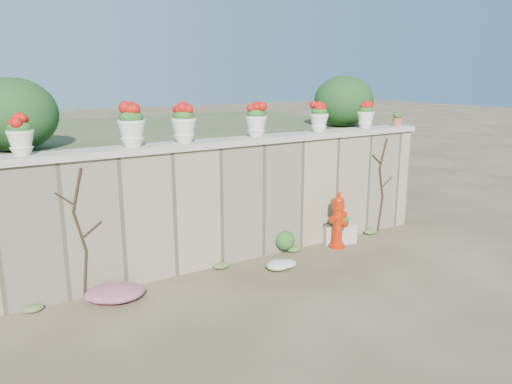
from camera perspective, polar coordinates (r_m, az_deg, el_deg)
ground at (r=7.48m, az=5.03°, el=-11.61°), size 80.00×80.00×0.00m
stone_wall at (r=8.56m, az=-2.11°, el=-1.18°), size 8.00×0.40×2.00m
wall_cap at (r=8.35m, az=-2.17°, el=5.80°), size 8.10×0.52×0.10m
raised_fill at (r=11.37m, az=-10.23°, el=2.31°), size 9.00×6.00×2.00m
back_shrub_left at (r=8.45m, az=-25.97°, el=7.96°), size 1.30×1.30×1.10m
back_shrub_right at (r=11.28m, az=9.99°, el=10.17°), size 1.30×1.30×1.10m
vine_left at (r=7.43m, az=-19.40°, el=-4.34°), size 0.60×0.04×1.91m
vine_right at (r=10.36m, az=14.17°, el=0.96°), size 0.60×0.04×1.91m
fire_hydrant at (r=9.30m, az=9.36°, el=-3.15°), size 0.46×0.33×1.06m
planter_box at (r=9.68m, az=9.42°, el=-4.31°), size 0.70×0.55×0.51m
green_shrub at (r=9.05m, az=3.81°, el=-5.26°), size 0.55×0.49×0.52m
magenta_clump at (r=7.46m, az=-16.13°, el=-11.04°), size 1.03×0.68×0.27m
white_flowers at (r=8.36m, az=3.09°, el=-8.07°), size 0.54×0.44×0.20m
urn_pot_0 at (r=7.27m, az=-25.35°, el=5.87°), size 0.34×0.34×0.54m
urn_pot_1 at (r=7.59m, az=-14.02°, el=7.39°), size 0.40×0.40×0.63m
urn_pot_2 at (r=7.88m, az=-8.25°, el=7.79°), size 0.39×0.39×0.61m
urn_pot_3 at (r=8.51m, az=0.03°, el=8.20°), size 0.36×0.36×0.57m
urn_pot_4 at (r=9.30m, az=7.23°, el=8.46°), size 0.34×0.34×0.54m
urn_pot_5 at (r=10.08m, az=12.44°, el=8.60°), size 0.33×0.33×0.52m
terracotta_pot at (r=10.74m, az=15.84°, el=7.95°), size 0.22×0.22×0.26m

